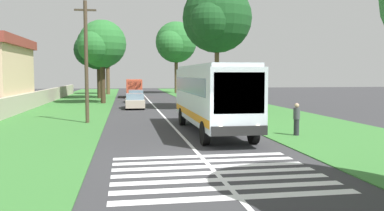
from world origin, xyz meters
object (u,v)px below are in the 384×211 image
object	(u,v)px
roadside_tree_left_1	(107,49)
coach_bus	(211,94)
roadside_tree_right_2	(215,21)
trailing_car_0	(135,101)
trailing_car_1	(136,97)
pedestrian	(297,119)
roadside_tree_left_0	(101,45)
roadside_tree_left_2	(97,49)
roadside_tree_right_1	(175,43)
utility_pole	(86,60)
trailing_minibus_0	(134,86)

from	to	relation	value
roadside_tree_left_1	coach_bus	bearing A→B (deg)	-170.41
coach_bus	roadside_tree_right_2	bearing A→B (deg)	-13.41
coach_bus	trailing_car_0	distance (m)	17.16
trailing_car_1	pedestrian	world-z (taller)	pedestrian
roadside_tree_left_0	roadside_tree_left_1	xyz separation A→B (m)	(20.38, 0.20, 0.88)
trailing_car_0	roadside_tree_left_2	world-z (taller)	roadside_tree_left_2
trailing_car_1	roadside_tree_right_2	xyz separation A→B (m)	(-10.58, -6.95, 7.46)
roadside_tree_left_1	pedestrian	world-z (taller)	roadside_tree_left_1
roadside_tree_left_1	roadside_tree_right_1	world-z (taller)	roadside_tree_right_1
roadside_tree_left_1	utility_pole	size ratio (longest dim) A/B	1.22
trailing_car_1	roadside_tree_right_2	size ratio (longest dim) A/B	0.38
roadside_tree_right_2	utility_pole	distance (m)	14.58
trailing_car_0	roadside_tree_left_0	world-z (taller)	roadside_tree_left_0
trailing_car_1	roadside_tree_right_2	distance (m)	14.69
roadside_tree_left_1	roadside_tree_right_2	bearing A→B (deg)	-159.70
roadside_tree_right_1	utility_pole	distance (m)	42.86
utility_pole	pedestrian	bearing A→B (deg)	-123.48
coach_bus	roadside_tree_left_0	distance (m)	25.19
roadside_tree_left_2	roadside_tree_right_2	size ratio (longest dim) A/B	0.86
pedestrian	coach_bus	bearing A→B (deg)	63.89
roadside_tree_right_2	coach_bus	bearing A→B (deg)	166.59
utility_pole	trailing_car_0	bearing A→B (deg)	-16.78
roadside_tree_left_2	roadside_tree_right_1	size ratio (longest dim) A/B	0.81
roadside_tree_right_2	utility_pole	bearing A→B (deg)	130.51
pedestrian	roadside_tree_right_2	bearing A→B (deg)	2.23
trailing_car_0	roadside_tree_right_2	world-z (taller)	roadside_tree_right_2
trailing_car_0	roadside_tree_left_1	size ratio (longest dim) A/B	0.44
roadside_tree_left_0	roadside_tree_right_1	bearing A→B (deg)	-25.60
roadside_tree_right_2	trailing_minibus_0	bearing A→B (deg)	18.54
roadside_tree_right_2	pedestrian	xyz separation A→B (m)	(-16.59, -0.65, -7.21)
coach_bus	roadside_tree_left_1	xyz separation A→B (m)	(44.13, 7.46, 5.15)
roadside_tree_left_0	roadside_tree_right_1	distance (m)	25.51
roadside_tree_right_2	utility_pole	xyz separation A→B (m)	(-9.11, 10.66, -3.97)
trailing_minibus_0	trailing_car_1	bearing A→B (deg)	179.94
trailing_minibus_0	roadside_tree_left_0	bearing A→B (deg)	161.84
trailing_car_0	utility_pole	world-z (taller)	utility_pole
roadside_tree_left_0	roadside_tree_right_2	size ratio (longest dim) A/B	0.80
trailing_car_0	utility_pole	size ratio (longest dim) A/B	0.54
roadside_tree_right_1	roadside_tree_right_2	distance (m)	32.11
roadside_tree_right_1	pedestrian	xyz separation A→B (m)	(-48.70, -0.38, -7.55)
utility_pole	roadside_tree_right_2	bearing A→B (deg)	-49.49
utility_pole	coach_bus	bearing A→B (deg)	-127.23
roadside_tree_right_1	utility_pole	size ratio (longest dim) A/B	1.53
trailing_minibus_0	roadside_tree_left_2	size ratio (longest dim) A/B	0.61
trailing_minibus_0	pedestrian	world-z (taller)	trailing_minibus_0
trailing_minibus_0	roadside_tree_right_2	bearing A→B (deg)	-161.46
trailing_car_0	roadside_tree_right_1	distance (m)	31.91
coach_bus	roadside_tree_right_2	xyz separation A→B (m)	(14.57, -3.47, 5.98)
utility_pole	roadside_tree_left_0	bearing A→B (deg)	0.20
roadside_tree_left_2	utility_pole	distance (m)	28.13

